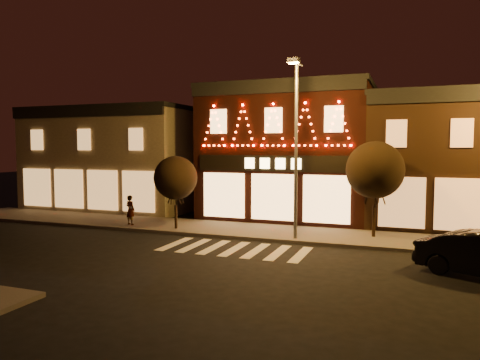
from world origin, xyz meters
The scene contains 9 objects.
ground centered at (0.00, 0.00, 0.00)m, with size 120.00×120.00×0.00m, color black.
sidewalk_far centered at (2.00, 8.00, 0.07)m, with size 44.00×4.00×0.15m, color #47423D.
building_left centered at (-13.00, 13.99, 3.66)m, with size 12.20×8.28×7.30m.
building_pulp centered at (0.00, 13.98, 4.16)m, with size 10.20×8.34×8.30m.
building_right_a centered at (9.50, 13.99, 3.76)m, with size 9.20×8.28×7.50m.
streetlamp_mid centered at (2.15, 6.36, 5.00)m, with size 0.61×1.90×8.27m.
tree_left centered at (-4.52, 6.89, 2.87)m, with size 2.33×2.33×3.89m.
tree_right centered at (5.61, 8.33, 3.41)m, with size 2.78×2.78×4.66m.
pedestrian centered at (-7.48, 7.01, 0.98)m, with size 0.61×0.40×1.66m, color gray.
Camera 1 is at (7.25, -14.48, 4.55)m, focal length 33.97 mm.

